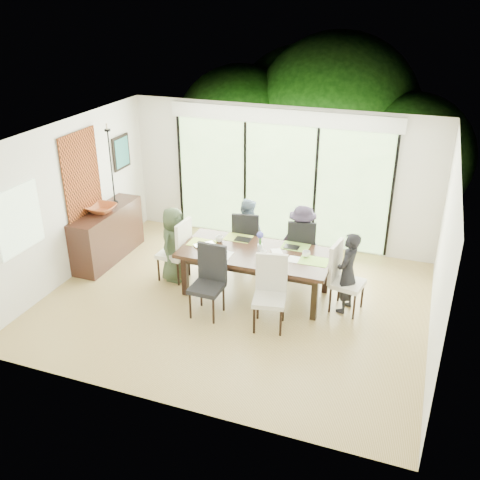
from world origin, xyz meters
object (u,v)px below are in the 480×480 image
(chair_far_right, at_px, (302,247))
(person_right_end, at_px, (347,273))
(table_top, at_px, (256,254))
(chair_far_left, at_px, (247,238))
(person_far_left, at_px, (247,234))
(vase, at_px, (260,248))
(chair_near_right, at_px, (269,295))
(cup_a, at_px, (219,239))
(chair_right_end, at_px, (348,279))
(person_left_end, at_px, (174,244))
(person_far_right, at_px, (302,242))
(cup_b, at_px, (263,253))
(sideboard, at_px, (108,234))
(laptop, at_px, (205,246))
(chair_left_end, at_px, (173,249))
(cup_c, at_px, (306,254))
(bowl, at_px, (101,209))
(chair_near_left, at_px, (207,283))

(chair_far_right, height_order, person_right_end, person_right_end)
(table_top, relative_size, chair_far_left, 2.18)
(person_far_left, relative_size, vase, 10.75)
(chair_near_right, xyz_separation_m, cup_a, (-1.20, 1.02, 0.25))
(chair_right_end, bearing_deg, person_left_end, 100.02)
(table_top, height_order, person_far_right, person_far_right)
(cup_b, bearing_deg, chair_far_right, 67.17)
(person_right_end, height_order, sideboard, person_right_end)
(chair_right_end, distance_m, laptop, 2.36)
(chair_left_end, distance_m, vase, 1.57)
(vase, relative_size, cup_a, 0.97)
(chair_left_end, distance_m, cup_c, 2.32)
(chair_far_left, xyz_separation_m, cup_a, (-0.25, -0.70, 0.25))
(person_left_end, xyz_separation_m, person_right_end, (2.96, 0.00, 0.00))
(person_left_end, xyz_separation_m, cup_a, (0.78, 0.15, 0.16))
(bowl, bearing_deg, cup_b, -4.99)
(chair_right_end, distance_m, cup_c, 0.75)
(chair_far_right, height_order, chair_near_left, same)
(chair_left_end, bearing_deg, person_right_end, 93.84)
(person_right_end, xyz_separation_m, cup_b, (-1.33, -0.10, 0.15))
(chair_far_left, distance_m, bowl, 2.67)
(chair_left_end, relative_size, cup_b, 11.00)
(person_right_end, xyz_separation_m, person_far_right, (-0.93, 0.83, 0.00))
(chair_near_right, bearing_deg, chair_far_left, 108.45)
(chair_left_end, height_order, person_left_end, person_left_end)
(chair_right_end, bearing_deg, cup_a, 96.12)
(chair_far_left, height_order, chair_near_right, same)
(cup_c, bearing_deg, chair_far_right, 108.43)
(chair_far_right, relative_size, bowl, 2.18)
(chair_left_end, bearing_deg, person_far_right, 115.88)
(person_far_right, bearing_deg, sideboard, 19.44)
(person_far_left, bearing_deg, person_left_end, 46.47)
(chair_right_end, height_order, chair_far_left, same)
(chair_near_left, distance_m, cup_c, 1.64)
(cup_c, distance_m, bowl, 3.79)
(laptop, distance_m, cup_b, 1.00)
(person_left_end, distance_m, cup_b, 1.64)
(chair_near_right, bearing_deg, person_far_right, 77.85)
(chair_far_left, bearing_deg, chair_left_end, 28.20)
(chair_right_end, xyz_separation_m, cup_a, (-2.20, 0.15, 0.25))
(chair_right_end, xyz_separation_m, chair_far_right, (-0.95, 0.85, 0.00))
(person_left_end, distance_m, cup_a, 0.81)
(chair_near_left, xyz_separation_m, person_far_left, (0.05, 1.70, 0.10))
(chair_near_right, xyz_separation_m, sideboard, (-3.49, 1.14, -0.07))
(chair_far_left, bearing_deg, person_left_end, 28.74)
(table_top, height_order, chair_right_end, chair_right_end)
(vase, bearing_deg, chair_right_end, -1.97)
(chair_far_right, xyz_separation_m, cup_c, (0.25, -0.75, 0.25))
(chair_right_end, height_order, sideboard, chair_right_end)
(chair_far_left, height_order, person_far_right, person_far_right)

